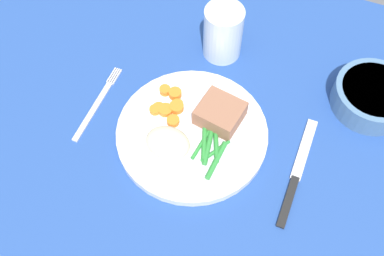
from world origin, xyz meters
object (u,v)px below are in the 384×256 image
object	(u,v)px
dinner_plate	(192,133)
knife	(297,173)
meat_portion	(220,113)
salad_bowl	(372,95)
fork	(97,104)
water_glass	(223,35)

from	to	relation	value
dinner_plate	knife	world-z (taller)	dinner_plate
dinner_plate	meat_portion	distance (cm)	5.86
meat_portion	salad_bowl	xyz separation A→B (cm)	(23.14, 13.80, -0.77)
meat_portion	salad_bowl	bearing A→B (deg)	30.82
meat_portion	fork	bearing A→B (deg)	-168.73
fork	knife	distance (cm)	36.44
fork	knife	size ratio (longest dim) A/B	0.81
knife	fork	bearing A→B (deg)	-178.95
dinner_plate	salad_bowl	size ratio (longest dim) A/B	1.89
water_glass	salad_bowl	bearing A→B (deg)	-3.28
dinner_plate	water_glass	xyz separation A→B (cm)	(-1.74, 19.45, 3.74)
salad_bowl	water_glass	bearing A→B (deg)	176.72
fork	water_glass	bearing A→B (deg)	50.50
dinner_plate	knife	bearing A→B (deg)	-0.89
fork	knife	world-z (taller)	knife
water_glass	meat_portion	bearing A→B (deg)	-71.42
knife	salad_bowl	world-z (taller)	salad_bowl
water_glass	knife	bearing A→B (deg)	-44.39
water_glass	salad_bowl	size ratio (longest dim) A/B	0.77
dinner_plate	meat_portion	world-z (taller)	meat_portion
meat_portion	fork	distance (cm)	22.11
fork	salad_bowl	world-z (taller)	salad_bowl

